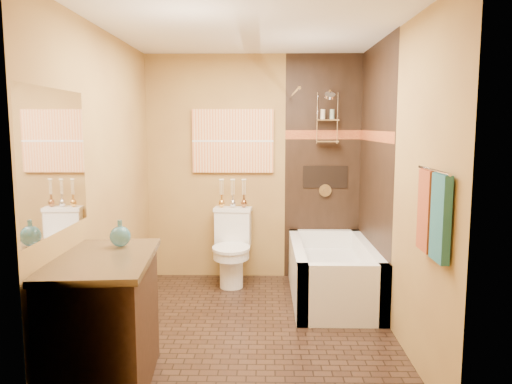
{
  "coord_description": "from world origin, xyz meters",
  "views": [
    {
      "loc": [
        0.13,
        -4.08,
        1.72
      ],
      "look_at": [
        0.04,
        0.4,
        1.12
      ],
      "focal_mm": 35.0,
      "sensor_mm": 36.0,
      "label": 1
    }
  ],
  "objects_px": {
    "sunset_painting": "(233,141)",
    "toilet": "(232,247)",
    "vanity": "(104,322)",
    "bathtub": "(332,277)"
  },
  "relations": [
    {
      "from": "toilet",
      "to": "vanity",
      "type": "distance_m",
      "value": 2.3
    },
    {
      "from": "sunset_painting",
      "to": "toilet",
      "type": "relative_size",
      "value": 1.1
    },
    {
      "from": "sunset_painting",
      "to": "bathtub",
      "type": "distance_m",
      "value": 1.83
    },
    {
      "from": "sunset_painting",
      "to": "toilet",
      "type": "xyz_separation_m",
      "value": [
        -0.0,
        -0.27,
        -1.14
      ]
    },
    {
      "from": "toilet",
      "to": "vanity",
      "type": "relative_size",
      "value": 0.78
    },
    {
      "from": "sunset_painting",
      "to": "bathtub",
      "type": "height_order",
      "value": "sunset_painting"
    },
    {
      "from": "sunset_painting",
      "to": "vanity",
      "type": "relative_size",
      "value": 0.86
    },
    {
      "from": "toilet",
      "to": "vanity",
      "type": "xyz_separation_m",
      "value": [
        -0.69,
        -2.19,
        0.03
      ]
    },
    {
      "from": "bathtub",
      "to": "toilet",
      "type": "distance_m",
      "value": 1.14
    },
    {
      "from": "sunset_painting",
      "to": "vanity",
      "type": "bearing_deg",
      "value": -105.7
    }
  ]
}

